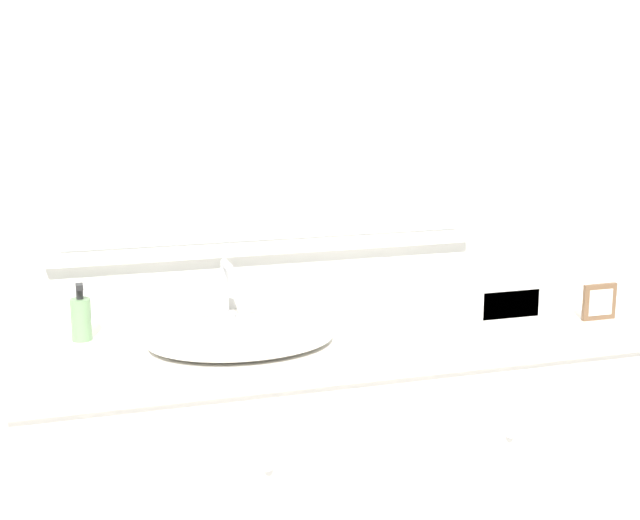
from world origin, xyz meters
name	(u,v)px	position (x,y,z in m)	size (l,w,h in m)	color
wall_back	(315,163)	(-0.01, 0.68, 1.28)	(8.00, 0.18, 2.55)	silver
vanity_counter	(352,479)	(0.00, 0.34, 0.43)	(1.80, 0.62, 0.86)	white
sink_basin	(241,337)	(-0.31, 0.32, 0.88)	(0.48, 0.41, 0.18)	silver
soap_bottle	(81,318)	(-0.70, 0.47, 0.92)	(0.05, 0.05, 0.15)	#709966
appliance_box	(500,299)	(0.43, 0.33, 0.92)	(0.24, 0.13, 0.11)	white
picture_frame	(599,302)	(0.69, 0.23, 0.92)	(0.10, 0.01, 0.10)	brown
hand_towel_near_sink	(566,292)	(0.73, 0.47, 0.88)	(0.20, 0.11, 0.04)	white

